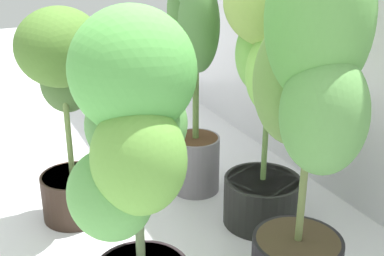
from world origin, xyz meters
name	(u,v)px	position (x,y,z in m)	size (l,w,h in m)	color
potted_plant_back_left	(194,37)	(-0.34, 0.38, 0.60)	(0.36, 0.29, 1.08)	gray
potted_plant_back_right	(309,104)	(0.35, 0.35, 0.58)	(0.40, 0.30, 0.98)	black
potted_plant_back_center	(270,70)	(-0.03, 0.49, 0.55)	(0.39, 0.31, 0.90)	black
potted_plant_front_left	(65,92)	(-0.35, -0.08, 0.46)	(0.32, 0.31, 0.74)	#33251B
potted_plant_front_right	(134,167)	(0.31, -0.08, 0.48)	(0.42, 0.38, 0.83)	black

